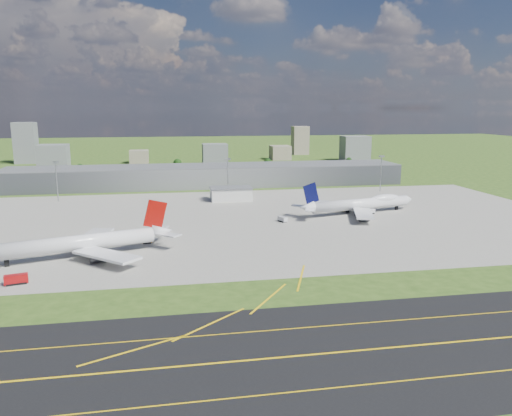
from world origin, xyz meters
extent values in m
plane|color=#304E18|center=(0.00, 150.00, 0.00)|extent=(1400.00, 1400.00, 0.00)
cube|color=black|center=(0.00, -110.00, 0.03)|extent=(1400.00, 60.00, 0.06)
cube|color=gray|center=(10.00, 40.00, 0.04)|extent=(360.00, 190.00, 0.08)
cube|color=slate|center=(0.00, 165.00, 7.50)|extent=(300.00, 42.00, 15.00)
cube|color=silver|center=(10.00, 100.00, 4.00)|extent=(26.00, 16.00, 8.00)
cylinder|color=gray|center=(-100.00, 115.00, 12.50)|extent=(0.70, 0.70, 25.00)
cube|color=gray|center=(-100.00, 115.00, 25.30)|extent=(3.50, 2.00, 1.20)
cylinder|color=gray|center=(10.00, 115.00, 12.50)|extent=(0.70, 0.70, 25.00)
cube|color=gray|center=(10.00, 115.00, 25.30)|extent=(3.50, 2.00, 1.20)
cylinder|color=gray|center=(120.00, 115.00, 12.50)|extent=(0.70, 0.70, 25.00)
cube|color=gray|center=(120.00, 115.00, 25.30)|extent=(3.50, 2.00, 1.20)
cylinder|color=white|center=(-67.54, -15.86, 5.96)|extent=(61.93, 24.87, 6.50)
cone|color=white|center=(-33.40, -5.24, 6.82)|extent=(10.21, 8.78, 6.50)
cube|color=maroon|center=(-69.61, -16.50, 3.94)|extent=(49.99, 17.84, 1.41)
cube|color=white|center=(-54.16, -27.87, 4.01)|extent=(27.31, 26.27, 0.97)
cube|color=white|center=(-63.33, 1.63, 4.01)|extent=(15.71, 29.62, 0.97)
cube|color=maroon|center=(-35.99, -6.05, 14.62)|extent=(10.47, 3.72, 13.09)
cylinder|color=#38383D|center=(-57.89, -24.77, 1.95)|extent=(6.72, 5.08, 3.47)
cylinder|color=#38383D|center=(-64.64, -3.05, 1.95)|extent=(6.72, 5.08, 3.47)
cube|color=black|center=(-59.88, -18.58, 1.35)|extent=(2.04, 1.76, 2.71)
cube|color=black|center=(-62.78, -9.27, 1.35)|extent=(2.04, 1.76, 2.71)
cube|color=black|center=(-91.33, -23.26, 1.35)|extent=(2.04, 1.76, 2.71)
cylinder|color=white|center=(77.47, 45.23, 5.52)|extent=(62.03, 19.90, 6.22)
cone|color=white|center=(110.24, 52.71, 5.52)|extent=(6.27, 7.18, 6.22)
cone|color=white|center=(43.23, 37.42, 6.32)|extent=(9.21, 7.85, 6.22)
cube|color=#1C359D|center=(79.43, 45.68, 3.59)|extent=(50.30, 13.83, 1.30)
ellipsoid|color=white|center=(93.24, 48.83, 7.38)|extent=(20.79, 10.49, 5.60)
cube|color=white|center=(65.30, 58.08, 3.71)|extent=(25.66, 26.66, 0.90)
cube|color=white|center=(72.08, 28.38, 3.71)|extent=(16.88, 29.41, 0.90)
cube|color=#070934|center=(45.68, 37.98, 13.65)|extent=(9.86, 2.71, 12.12)
cylinder|color=#38383D|center=(70.38, 52.88, 1.81)|extent=(6.09, 4.36, 3.21)
cylinder|color=#38383D|center=(62.50, 61.37, 1.81)|extent=(6.09, 4.36, 3.21)
cylinder|color=#38383D|center=(74.40, 35.27, 1.81)|extent=(6.09, 4.36, 3.21)
cylinder|color=#38383D|center=(70.98, 24.20, 1.81)|extent=(6.09, 4.36, 3.21)
cube|color=black|center=(70.60, 48.30, 1.25)|extent=(1.83, 1.53, 2.51)
cube|color=black|center=(72.61, 39.49, 1.25)|extent=(1.83, 1.53, 2.51)
cube|color=black|center=(101.93, 50.81, 1.25)|extent=(1.83, 1.53, 2.51)
cube|color=#9A0B0D|center=(-82.21, -44.48, 1.94)|extent=(8.01, 4.55, 3.02)
cube|color=black|center=(-82.21, -44.48, 0.43)|extent=(6.94, 4.41, 0.70)
cube|color=orange|center=(-40.33, 0.89, 1.23)|extent=(4.33, 2.95, 1.59)
cube|color=black|center=(-40.33, 0.89, 0.43)|extent=(3.76, 2.96, 0.70)
cube|color=silver|center=(28.58, 31.91, 1.63)|extent=(4.49, 5.98, 2.41)
cube|color=black|center=(28.58, 31.91, 0.43)|extent=(4.25, 5.28, 0.70)
cube|color=silver|center=(82.12, 42.91, 1.58)|extent=(5.38, 2.91, 2.29)
cube|color=black|center=(82.12, 42.91, 0.43)|extent=(4.62, 2.96, 0.70)
cube|color=slate|center=(-140.00, 300.00, 12.00)|extent=(28.00, 22.00, 24.00)
cube|color=gray|center=(-60.00, 340.00, 7.00)|extent=(20.00, 18.00, 14.00)
cube|color=slate|center=(20.00, 310.00, 11.00)|extent=(26.00, 20.00, 22.00)
cube|color=gray|center=(100.00, 350.00, 8.00)|extent=(22.00, 24.00, 16.00)
cube|color=slate|center=(180.00, 320.00, 14.00)|extent=(30.00, 22.00, 28.00)
cube|color=slate|center=(-180.00, 360.00, 22.00)|extent=(22.00, 20.00, 44.00)
cube|color=gray|center=(140.00, 410.00, 18.00)|extent=(20.00, 18.00, 36.00)
cylinder|color=#382314|center=(-110.00, 265.00, 1.50)|extent=(0.70, 0.70, 3.00)
sphere|color=black|center=(-110.00, 265.00, 4.88)|extent=(6.75, 6.75, 6.75)
cylinder|color=#382314|center=(-20.00, 280.00, 1.80)|extent=(0.70, 0.70, 3.60)
sphere|color=black|center=(-20.00, 280.00, 5.85)|extent=(8.10, 8.10, 8.10)
cylinder|color=#382314|center=(70.00, 275.00, 1.70)|extent=(0.70, 0.70, 3.40)
sphere|color=black|center=(70.00, 275.00, 5.53)|extent=(7.65, 7.65, 7.65)
cylinder|color=#382314|center=(160.00, 285.00, 1.40)|extent=(0.70, 0.70, 2.80)
sphere|color=black|center=(160.00, 285.00, 4.55)|extent=(6.30, 6.30, 6.30)
camera|label=1|loc=(-30.35, -217.64, 58.92)|focal=35.00mm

